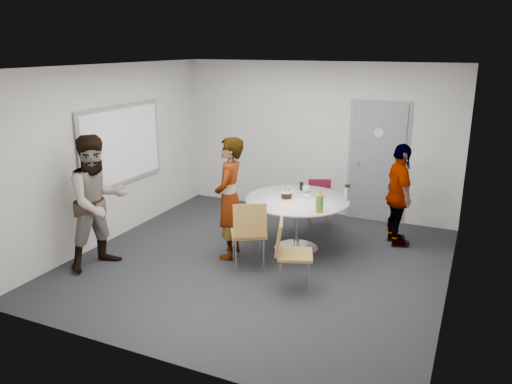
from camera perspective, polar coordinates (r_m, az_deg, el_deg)
The scene contains 15 objects.
floor at distance 7.16m, azimuth 0.39°, elevation -8.00°, with size 5.00×5.00×0.00m, color #222226.
ceiling at distance 6.52m, azimuth 0.44°, elevation 14.13°, with size 5.00×5.00×0.00m, color silver.
wall_back at distance 9.00m, azimuth 6.95°, elevation 6.03°, with size 5.00×5.00×0.00m, color #B8B5AE.
wall_left at distance 8.04m, azimuth -16.13°, elevation 4.23°, with size 5.00×5.00×0.00m, color #B8B5AE.
wall_right at distance 6.17m, azimuth 22.13°, elevation 0.03°, with size 5.00×5.00×0.00m, color #B8B5AE.
wall_front at distance 4.65m, azimuth -12.30°, elevation -4.32°, with size 5.00×5.00×0.00m, color #B8B5AE.
door at distance 8.79m, azimuth 13.69°, elevation 3.27°, with size 1.02×0.17×2.12m.
whiteboard at distance 8.14m, azimuth -15.07°, elevation 5.18°, with size 0.04×1.90×1.25m.
table at distance 7.36m, azimuth 4.89°, elevation -1.61°, with size 1.53×1.53×1.11m.
chair_near_left at distance 6.71m, azimuth -0.81°, elevation -4.18°, with size 0.65×0.67×0.98m.
chair_near_right at distance 6.23m, azimuth 3.67°, elevation -6.38°, with size 0.58×0.55×0.90m.
chair_far at distance 8.35m, azimuth 7.27°, elevation -0.84°, with size 0.52×0.54×0.83m.
person_main at distance 7.07m, azimuth -3.05°, elevation -0.73°, with size 0.64×0.42×1.75m, color #A5C6EA.
person_left at distance 7.07m, azimuth -17.58°, elevation -1.12°, with size 0.90×0.70×1.84m, color white.
person_right at distance 7.81m, azimuth 16.03°, elevation -0.37°, with size 0.92×0.39×1.58m, color black.
Camera 1 is at (2.65, -5.95, 2.97)m, focal length 35.00 mm.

